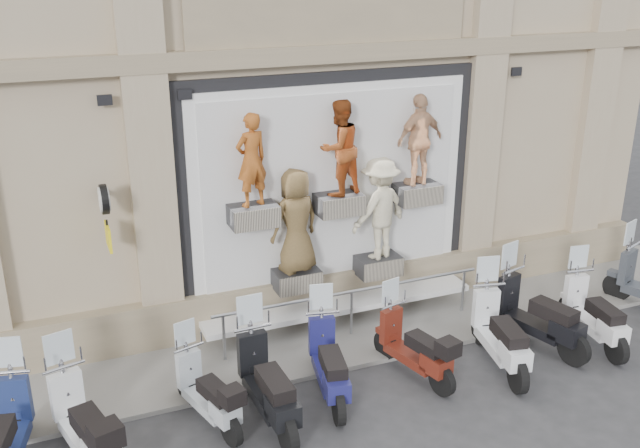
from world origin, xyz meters
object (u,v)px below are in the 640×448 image
Objects in this scene: clock_sign_bracket at (105,208)px; scooter_c at (206,380)px; scooter_i at (596,302)px; scooter_a at (1,421)px; scooter_e at (329,350)px; scooter_g at (501,321)px; guard_rail at (351,314)px; scooter_d at (267,369)px; scooter_h at (539,302)px; scooter_b at (82,411)px; scooter_f at (414,335)px.

scooter_c is at bearing -63.64° from clock_sign_bracket.
clock_sign_bracket is 8.27m from scooter_i.
scooter_a is 4.55m from scooter_e.
scooter_g is at bearing -21.38° from clock_sign_bracket.
guard_rail is at bearing 66.27° from scooter_e.
clock_sign_bracket reaches higher than scooter_d.
scooter_g is (7.45, -0.21, 0.01)m from scooter_a.
scooter_h is 1.09× the size of scooter_i.
scooter_b reaches higher than scooter_i.
clock_sign_bracket reaches higher than scooter_a.
scooter_a is 0.99m from scooter_b.
scooter_e is at bearing -16.48° from scooter_c.
scooter_e is at bearing 11.61° from scooter_d.
scooter_h is (5.76, -0.02, 0.15)m from scooter_c.
scooter_d reaches higher than scooter_g.
scooter_a is at bearing 165.78° from scooter_h.
scooter_d is at bearing 172.40° from scooter_f.
scooter_d reaches higher than scooter_b.
scooter_a reaches higher than scooter_e.
scooter_a reaches higher than scooter_c.
scooter_f is 1.47m from scooter_g.
scooter_e is 0.95× the size of scooter_g.
scooter_h reaches higher than guard_rail.
clock_sign_bracket is 0.59× the size of scooter_c.
guard_rail is 2.61× the size of scooter_i.
guard_rail is 2.44× the size of scooter_g.
clock_sign_bracket is 3.99m from scooter_e.
scooter_a reaches higher than scooter_f.
scooter_e is (2.84, -1.96, -2.01)m from clock_sign_bracket.
scooter_c is at bearing -171.47° from scooter_g.
scooter_c is 0.89× the size of scooter_e.
scooter_f is at bearing -11.93° from scooter_b.
scooter_h is (8.43, 0.09, 0.02)m from scooter_a.
scooter_b is 0.99× the size of scooter_h.
clock_sign_bracket is 0.48× the size of scooter_h.
scooter_g is at bearing 12.16° from scooter_a.
scooter_f is at bearing -24.53° from clock_sign_bracket.
scooter_e is at bearing -125.48° from guard_rail.
scooter_h is (0.98, 0.30, 0.02)m from scooter_g.
scooter_e is at bearing -174.79° from scooter_i.
guard_rail is 2.58m from scooter_g.
scooter_b reaches higher than scooter_e.
guard_rail is 4.96× the size of clock_sign_bracket.
guard_rail is 1.86m from scooter_e.
scooter_f reaches higher than scooter_c.
scooter_c reaches higher than guard_rail.
scooter_d is at bearing 10.95° from scooter_a.
guard_rail is 2.58× the size of scooter_e.
clock_sign_bracket reaches higher than guard_rail.
clock_sign_bracket is at bearing 126.98° from scooter_d.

